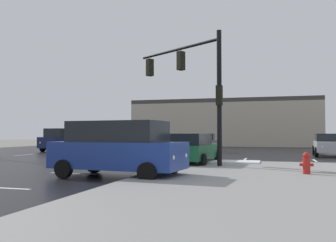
# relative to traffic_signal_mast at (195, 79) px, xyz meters

# --- Properties ---
(ground_plane) EXTENTS (120.00, 120.00, 0.00)m
(ground_plane) POSITION_rel_traffic_signal_mast_xyz_m (-3.99, 5.53, -4.28)
(ground_plane) COLOR slate
(road_asphalt) EXTENTS (44.00, 44.00, 0.02)m
(road_asphalt) POSITION_rel_traffic_signal_mast_xyz_m (-3.99, 5.53, -4.27)
(road_asphalt) COLOR black
(road_asphalt) RESTS_ON ground_plane
(snow_strip_curbside) EXTENTS (4.00, 1.60, 0.06)m
(snow_strip_curbside) POSITION_rel_traffic_signal_mast_xyz_m (1.01, 1.53, -4.11)
(snow_strip_curbside) COLOR white
(snow_strip_curbside) RESTS_ON sidewalk_corner
(lane_markings) EXTENTS (36.15, 36.15, 0.01)m
(lane_markings) POSITION_rel_traffic_signal_mast_xyz_m (-2.79, 4.16, -4.26)
(lane_markings) COLOR silver
(lane_markings) RESTS_ON road_asphalt
(traffic_signal_mast) EXTENTS (4.92, 3.26, 6.19)m
(traffic_signal_mast) POSITION_rel_traffic_signal_mast_xyz_m (0.00, 0.00, 0.00)
(traffic_signal_mast) COLOR black
(traffic_signal_mast) RESTS_ON sidewalk_corner
(fire_hydrant) EXTENTS (0.48, 0.26, 0.79)m
(fire_hydrant) POSITION_rel_traffic_signal_mast_xyz_m (4.79, -3.25, -3.75)
(fire_hydrant) COLOR red
(fire_hydrant) RESTS_ON sidewalk_corner
(strip_building_background) EXTENTS (23.30, 8.00, 5.91)m
(strip_building_background) POSITION_rel_traffic_signal_mast_xyz_m (-2.26, 30.56, -1.33)
(strip_building_background) COLOR #BCB29E
(strip_building_background) RESTS_ON ground_plane
(sedan_grey) EXTENTS (4.61, 2.22, 1.58)m
(sedan_grey) POSITION_rel_traffic_signal_mast_xyz_m (-2.80, 12.96, -3.43)
(sedan_grey) COLOR slate
(sedan_grey) RESTS_ON road_asphalt
(sedan_green) EXTENTS (2.31, 4.64, 1.58)m
(sedan_green) POSITION_rel_traffic_signal_mast_xyz_m (-0.27, 0.70, -3.43)
(sedan_green) COLOR #195933
(sedan_green) RESTS_ON road_asphalt
(suv_blue) EXTENTS (4.98, 2.55, 2.03)m
(suv_blue) POSITION_rel_traffic_signal_mast_xyz_m (-1.78, -5.14, -3.19)
(suv_blue) COLOR navy
(suv_blue) RESTS_ON road_asphalt
(sedan_silver) EXTENTS (2.21, 4.61, 1.58)m
(sedan_silver) POSITION_rel_traffic_signal_mast_xyz_m (7.46, 10.57, -3.43)
(sedan_silver) COLOR #B7BABF
(sedan_silver) RESTS_ON road_asphalt
(suv_navy) EXTENTS (2.50, 4.96, 2.03)m
(suv_navy) POSITION_rel_traffic_signal_mast_xyz_m (-14.52, 11.72, -3.19)
(suv_navy) COLOR #141E47
(suv_navy) RESTS_ON road_asphalt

